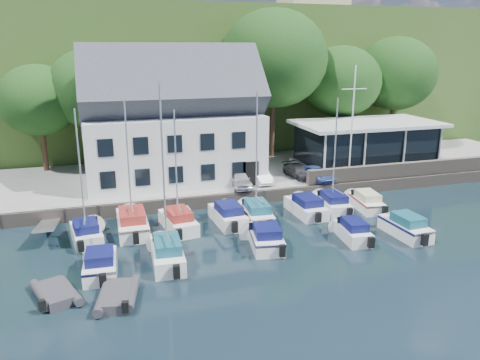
{
  "coord_description": "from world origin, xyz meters",
  "views": [
    {
      "loc": [
        -12.81,
        -21.77,
        11.77
      ],
      "look_at": [
        -3.46,
        9.0,
        2.6
      ],
      "focal_mm": 35.0,
      "sensor_mm": 36.0,
      "label": 1
    }
  ],
  "objects_px": {
    "boat_r1_5": "(306,205)",
    "boat_r2_3": "(352,229)",
    "boat_r2_2": "(266,236)",
    "dinghy_0": "(56,292)",
    "flagpole": "(352,124)",
    "car_blue": "(316,173)",
    "boat_r2_1": "(164,184)",
    "boat_r2_4": "(405,225)",
    "boat_r1_1": "(128,162)",
    "boat_r1_0": "(81,177)",
    "car_silver": "(240,179)",
    "car_dgrey": "(299,171)",
    "harbor_building": "(173,128)",
    "car_white": "(260,175)",
    "boat_r1_4": "(257,159)",
    "boat_r1_6": "(335,154)",
    "boat_r1_7": "(366,200)",
    "dinghy_1": "(118,294)",
    "boat_r1_3": "(228,213)",
    "club_pavilion": "(366,144)",
    "boat_r2_0": "(100,262)",
    "boat_r1_2": "(176,165)"
  },
  "relations": [
    {
      "from": "boat_r1_5",
      "to": "boat_r2_3",
      "type": "height_order",
      "value": "boat_r1_5"
    },
    {
      "from": "boat_r2_2",
      "to": "dinghy_0",
      "type": "relative_size",
      "value": 1.64
    },
    {
      "from": "flagpole",
      "to": "car_blue",
      "type": "bearing_deg",
      "value": 172.38
    },
    {
      "from": "boat_r2_1",
      "to": "boat_r2_4",
      "type": "distance_m",
      "value": 15.77
    },
    {
      "from": "car_blue",
      "to": "boat_r2_3",
      "type": "xyz_separation_m",
      "value": [
        -2.28,
        -10.05,
        -0.92
      ]
    },
    {
      "from": "boat_r2_2",
      "to": "boat_r1_1",
      "type": "bearing_deg",
      "value": 156.68
    },
    {
      "from": "boat_r2_2",
      "to": "boat_r1_0",
      "type": "bearing_deg",
      "value": 168.04
    },
    {
      "from": "car_silver",
      "to": "boat_r2_4",
      "type": "bearing_deg",
      "value": -49.07
    },
    {
      "from": "car_dgrey",
      "to": "harbor_building",
      "type": "bearing_deg",
      "value": 158.53
    },
    {
      "from": "car_white",
      "to": "boat_r1_0",
      "type": "height_order",
      "value": "boat_r1_0"
    },
    {
      "from": "harbor_building",
      "to": "boat_r2_3",
      "type": "height_order",
      "value": "harbor_building"
    },
    {
      "from": "car_blue",
      "to": "boat_r1_4",
      "type": "relative_size",
      "value": 0.39
    },
    {
      "from": "boat_r1_4",
      "to": "boat_r1_6",
      "type": "height_order",
      "value": "boat_r1_4"
    },
    {
      "from": "flagpole",
      "to": "boat_r1_4",
      "type": "relative_size",
      "value": 1.04
    },
    {
      "from": "car_white",
      "to": "boat_r1_6",
      "type": "distance_m",
      "value": 7.12
    },
    {
      "from": "flagpole",
      "to": "boat_r1_7",
      "type": "bearing_deg",
      "value": -104.15
    },
    {
      "from": "boat_r2_1",
      "to": "dinghy_1",
      "type": "relative_size",
      "value": 2.96
    },
    {
      "from": "car_silver",
      "to": "boat_r2_1",
      "type": "xyz_separation_m",
      "value": [
        -7.27,
        -9.83,
        3.03
      ]
    },
    {
      "from": "flagpole",
      "to": "car_white",
      "type": "bearing_deg",
      "value": 172.15
    },
    {
      "from": "boat_r1_4",
      "to": "dinghy_0",
      "type": "relative_size",
      "value": 2.98
    },
    {
      "from": "car_blue",
      "to": "boat_r1_3",
      "type": "bearing_deg",
      "value": -162.62
    },
    {
      "from": "club_pavilion",
      "to": "boat_r2_3",
      "type": "bearing_deg",
      "value": -123.74
    },
    {
      "from": "car_blue",
      "to": "boat_r1_4",
      "type": "distance_m",
      "value": 9.31
    },
    {
      "from": "boat_r1_1",
      "to": "boat_r2_4",
      "type": "distance_m",
      "value": 18.22
    },
    {
      "from": "boat_r2_2",
      "to": "boat_r1_7",
      "type": "bearing_deg",
      "value": 34.98
    },
    {
      "from": "car_white",
      "to": "boat_r2_2",
      "type": "distance_m",
      "value": 10.84
    },
    {
      "from": "boat_r1_6",
      "to": "boat_r2_0",
      "type": "xyz_separation_m",
      "value": [
        -16.73,
        -5.64,
        -3.57
      ]
    },
    {
      "from": "boat_r1_1",
      "to": "boat_r2_1",
      "type": "bearing_deg",
      "value": -73.63
    },
    {
      "from": "boat_r1_3",
      "to": "boat_r2_0",
      "type": "bearing_deg",
      "value": -151.86
    },
    {
      "from": "boat_r1_0",
      "to": "car_white",
      "type": "bearing_deg",
      "value": 16.09
    },
    {
      "from": "car_silver",
      "to": "boat_r1_7",
      "type": "relative_size",
      "value": 0.65
    },
    {
      "from": "boat_r1_7",
      "to": "boat_r2_0",
      "type": "height_order",
      "value": "boat_r2_0"
    },
    {
      "from": "flagpole",
      "to": "boat_r1_1",
      "type": "bearing_deg",
      "value": -166.74
    },
    {
      "from": "club_pavilion",
      "to": "car_white",
      "type": "bearing_deg",
      "value": -166.54
    },
    {
      "from": "flagpole",
      "to": "boat_r1_5",
      "type": "bearing_deg",
      "value": -142.84
    },
    {
      "from": "boat_r1_6",
      "to": "boat_r1_0",
      "type": "bearing_deg",
      "value": -171.61
    },
    {
      "from": "car_blue",
      "to": "boat_r1_2",
      "type": "bearing_deg",
      "value": -169.43
    },
    {
      "from": "car_white",
      "to": "car_dgrey",
      "type": "bearing_deg",
      "value": 9.13
    },
    {
      "from": "flagpole",
      "to": "boat_r2_2",
      "type": "height_order",
      "value": "flagpole"
    },
    {
      "from": "boat_r1_5",
      "to": "boat_r2_0",
      "type": "bearing_deg",
      "value": -161.32
    },
    {
      "from": "harbor_building",
      "to": "boat_r1_7",
      "type": "relative_size",
      "value": 2.54
    },
    {
      "from": "dinghy_0",
      "to": "harbor_building",
      "type": "bearing_deg",
      "value": 42.44
    },
    {
      "from": "car_blue",
      "to": "boat_r1_3",
      "type": "relative_size",
      "value": 0.61
    },
    {
      "from": "car_blue",
      "to": "boat_r1_5",
      "type": "distance_m",
      "value": 5.96
    },
    {
      "from": "car_blue",
      "to": "boat_r2_2",
      "type": "height_order",
      "value": "car_blue"
    },
    {
      "from": "club_pavilion",
      "to": "boat_r2_1",
      "type": "bearing_deg",
      "value": -147.08
    },
    {
      "from": "boat_r1_0",
      "to": "dinghy_0",
      "type": "xyz_separation_m",
      "value": [
        -1.35,
        -6.87,
        -3.83
      ]
    },
    {
      "from": "boat_r2_0",
      "to": "boat_r2_4",
      "type": "xyz_separation_m",
      "value": [
        18.9,
        -0.21,
        0.05
      ]
    },
    {
      "from": "club_pavilion",
      "to": "dinghy_0",
      "type": "height_order",
      "value": "club_pavilion"
    },
    {
      "from": "boat_r2_0",
      "to": "boat_r2_2",
      "type": "xyz_separation_m",
      "value": [
        9.69,
        0.71,
        0.01
      ]
    }
  ]
}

